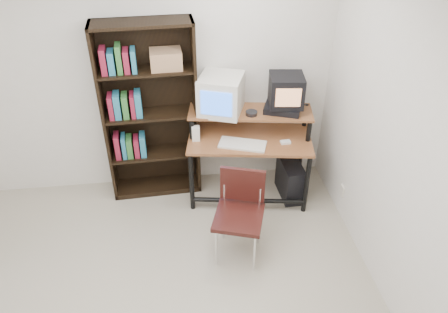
{
  "coord_description": "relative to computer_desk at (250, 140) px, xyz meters",
  "views": [
    {
      "loc": [
        0.34,
        -2.17,
        3.13
      ],
      "look_at": [
        0.75,
        1.1,
        0.87
      ],
      "focal_mm": 35.0,
      "sensor_mm": 36.0,
      "label": 1
    }
  ],
  "objects": [
    {
      "name": "back_wall",
      "position": [
        -1.09,
        0.38,
        0.6
      ],
      "size": [
        4.0,
        0.01,
        2.6
      ],
      "primitive_type": "cube",
      "color": "silver",
      "rests_on": "floor"
    },
    {
      "name": "right_wall",
      "position": [
        0.91,
        -1.62,
        0.6
      ],
      "size": [
        0.01,
        4.0,
        2.6
      ],
      "primitive_type": "cube",
      "color": "silver",
      "rests_on": "floor"
    },
    {
      "name": "computer_desk",
      "position": [
        0.0,
        0.0,
        0.0
      ],
      "size": [
        1.35,
        0.83,
        0.98
      ],
      "rotation": [
        0.0,
        0.0,
        -0.16
      ],
      "color": "brown",
      "rests_on": "floor"
    },
    {
      "name": "crt_monitor",
      "position": [
        -0.28,
        0.15,
        0.47
      ],
      "size": [
        0.53,
        0.53,
        0.39
      ],
      "rotation": [
        0.0,
        0.0,
        -0.35
      ],
      "color": "silver",
      "rests_on": "computer_desk"
    },
    {
      "name": "vcr",
      "position": [
        0.34,
        0.06,
        0.31
      ],
      "size": [
        0.43,
        0.37,
        0.08
      ],
      "primitive_type": "cube",
      "rotation": [
        0.0,
        0.0,
        -0.37
      ],
      "color": "black",
      "rests_on": "computer_desk"
    },
    {
      "name": "crt_tv",
      "position": [
        0.37,
        0.07,
        0.51
      ],
      "size": [
        0.37,
        0.37,
        0.31
      ],
      "rotation": [
        0.0,
        0.0,
        -0.12
      ],
      "color": "black",
      "rests_on": "vcr"
    },
    {
      "name": "cd_spindle",
      "position": [
        0.01,
        0.02,
        0.3
      ],
      "size": [
        0.14,
        0.14,
        0.05
      ],
      "primitive_type": "cylinder",
      "rotation": [
        0.0,
        0.0,
        -0.15
      ],
      "color": "#26262B",
      "rests_on": "computer_desk"
    },
    {
      "name": "keyboard",
      "position": [
        -0.1,
        -0.15,
        0.04
      ],
      "size": [
        0.51,
        0.36,
        0.03
      ],
      "primitive_type": "cube",
      "rotation": [
        0.0,
        0.0,
        -0.34
      ],
      "color": "silver",
      "rests_on": "computer_desk"
    },
    {
      "name": "mousepad",
      "position": [
        0.33,
        -0.18,
        0.03
      ],
      "size": [
        0.23,
        0.19,
        0.01
      ],
      "primitive_type": "cube",
      "rotation": [
        0.0,
        0.0,
        -0.06
      ],
      "color": "black",
      "rests_on": "computer_desk"
    },
    {
      "name": "mouse",
      "position": [
        0.34,
        -0.17,
        0.05
      ],
      "size": [
        0.1,
        0.07,
        0.03
      ],
      "primitive_type": "cube",
      "rotation": [
        0.0,
        0.0,
        0.07
      ],
      "color": "white",
      "rests_on": "mousepad"
    },
    {
      "name": "desk_speaker",
      "position": [
        -0.56,
        0.01,
        0.11
      ],
      "size": [
        0.08,
        0.08,
        0.17
      ],
      "primitive_type": "cube",
      "rotation": [
        0.0,
        0.0,
        -0.03
      ],
      "color": "silver",
      "rests_on": "computer_desk"
    },
    {
      "name": "pc_tower",
      "position": [
        0.45,
        -0.1,
        -0.49
      ],
      "size": [
        0.22,
        0.46,
        0.42
      ],
      "primitive_type": "cube",
      "rotation": [
        0.0,
        0.0,
        0.05
      ],
      "color": "black",
      "rests_on": "floor"
    },
    {
      "name": "school_chair",
      "position": [
        -0.23,
        -0.84,
        -0.17
      ],
      "size": [
        0.54,
        0.54,
        0.86
      ],
      "rotation": [
        0.0,
        0.0,
        -0.31
      ],
      "color": "black",
      "rests_on": "floor"
    },
    {
      "name": "bookshelf",
      "position": [
        -1.01,
        0.24,
        0.28
      ],
      "size": [
        0.97,
        0.36,
        1.91
      ],
      "rotation": [
        0.0,
        0.0,
        0.04
      ],
      "color": "black",
      "rests_on": "floor"
    },
    {
      "name": "wall_outlet",
      "position": [
        0.9,
        -0.47,
        -0.4
      ],
      "size": [
        0.02,
        0.08,
        0.12
      ],
      "primitive_type": "cube",
      "color": "beige",
      "rests_on": "right_wall"
    }
  ]
}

